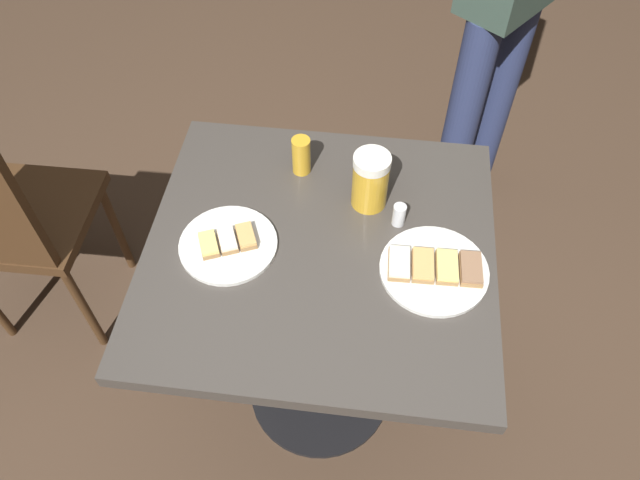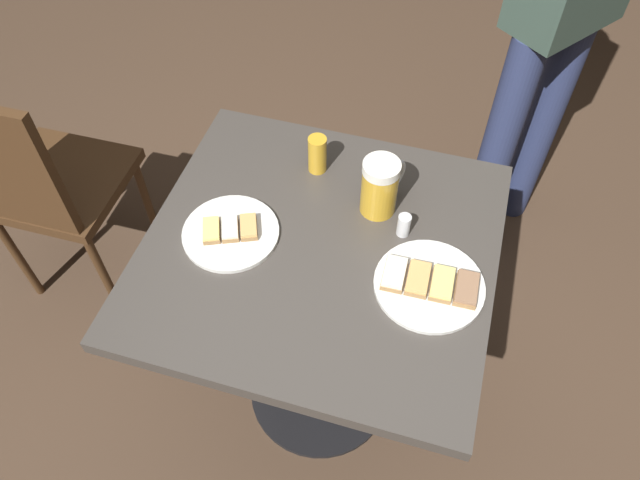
{
  "view_description": "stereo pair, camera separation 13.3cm",
  "coord_description": "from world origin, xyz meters",
  "px_view_note": "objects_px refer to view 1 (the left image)",
  "views": [
    {
      "loc": [
        0.81,
        0.1,
        1.83
      ],
      "look_at": [
        0.0,
        0.0,
        0.78
      ],
      "focal_mm": 34.17,
      "sensor_mm": 36.0,
      "label": 1
    },
    {
      "loc": [
        0.78,
        0.23,
        1.83
      ],
      "look_at": [
        0.0,
        0.0,
        0.78
      ],
      "focal_mm": 34.17,
      "sensor_mm": 36.0,
      "label": 2
    }
  ],
  "objects_px": {
    "plate_far": "(434,269)",
    "salt_shaker": "(399,215)",
    "beer_mug": "(371,179)",
    "plate_near": "(228,243)",
    "cafe_chair": "(8,220)",
    "beer_glass_small": "(301,156)"
  },
  "relations": [
    {
      "from": "beer_mug",
      "to": "plate_far",
      "type": "bearing_deg",
      "value": 39.36
    },
    {
      "from": "beer_glass_small",
      "to": "salt_shaker",
      "type": "relative_size",
      "value": 1.76
    },
    {
      "from": "cafe_chair",
      "to": "salt_shaker",
      "type": "bearing_deg",
      "value": -5.36
    },
    {
      "from": "plate_far",
      "to": "beer_mug",
      "type": "height_order",
      "value": "beer_mug"
    },
    {
      "from": "beer_mug",
      "to": "beer_glass_small",
      "type": "bearing_deg",
      "value": -114.68
    },
    {
      "from": "plate_far",
      "to": "salt_shaker",
      "type": "height_order",
      "value": "salt_shaker"
    },
    {
      "from": "plate_far",
      "to": "salt_shaker",
      "type": "xyz_separation_m",
      "value": [
        -0.13,
        -0.08,
        0.02
      ]
    },
    {
      "from": "beer_glass_small",
      "to": "cafe_chair",
      "type": "height_order",
      "value": "cafe_chair"
    },
    {
      "from": "plate_near",
      "to": "salt_shaker",
      "type": "relative_size",
      "value": 3.89
    },
    {
      "from": "beer_mug",
      "to": "salt_shaker",
      "type": "bearing_deg",
      "value": 49.32
    },
    {
      "from": "beer_glass_small",
      "to": "cafe_chair",
      "type": "relative_size",
      "value": 0.11
    },
    {
      "from": "plate_near",
      "to": "salt_shaker",
      "type": "distance_m",
      "value": 0.39
    },
    {
      "from": "beer_mug",
      "to": "beer_glass_small",
      "type": "xyz_separation_m",
      "value": [
        -0.08,
        -0.17,
        -0.02
      ]
    },
    {
      "from": "cafe_chair",
      "to": "plate_far",
      "type": "bearing_deg",
      "value": -11.14
    },
    {
      "from": "plate_near",
      "to": "cafe_chair",
      "type": "bearing_deg",
      "value": -105.52
    },
    {
      "from": "beer_mug",
      "to": "cafe_chair",
      "type": "bearing_deg",
      "value": -91.39
    },
    {
      "from": "beer_mug",
      "to": "salt_shaker",
      "type": "height_order",
      "value": "beer_mug"
    },
    {
      "from": "beer_mug",
      "to": "plate_near",
      "type": "bearing_deg",
      "value": -60.14
    },
    {
      "from": "plate_far",
      "to": "salt_shaker",
      "type": "distance_m",
      "value": 0.15
    },
    {
      "from": "salt_shaker",
      "to": "cafe_chair",
      "type": "xyz_separation_m",
      "value": [
        -0.08,
        -1.08,
        -0.28
      ]
    },
    {
      "from": "salt_shaker",
      "to": "cafe_chair",
      "type": "distance_m",
      "value": 1.11
    },
    {
      "from": "plate_far",
      "to": "cafe_chair",
      "type": "height_order",
      "value": "cafe_chair"
    }
  ]
}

